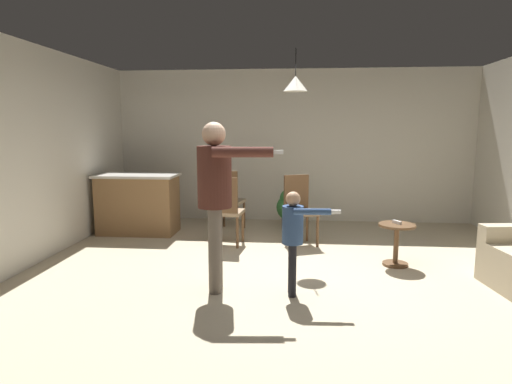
{
  "coord_description": "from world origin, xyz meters",
  "views": [
    {
      "loc": [
        0.04,
        -4.61,
        1.68
      ],
      "look_at": [
        -0.37,
        -0.09,
        1.0
      ],
      "focal_mm": 30.23,
      "sensor_mm": 36.0,
      "label": 1
    }
  ],
  "objects_px": {
    "kitchen_counter": "(138,204)",
    "potted_plant_corner": "(290,206)",
    "person_child": "(294,231)",
    "dining_chair_near_wall": "(299,207)",
    "side_table_by_couch": "(396,239)",
    "dining_chair_by_counter": "(227,208)",
    "person_adult": "(216,188)",
    "dining_chair_centre_back": "(229,198)",
    "spare_remote_on_table": "(397,222)"
  },
  "relations": [
    {
      "from": "kitchen_counter",
      "to": "person_child",
      "type": "bearing_deg",
      "value": -43.76
    },
    {
      "from": "person_child",
      "to": "spare_remote_on_table",
      "type": "relative_size",
      "value": 8.15
    },
    {
      "from": "kitchen_counter",
      "to": "potted_plant_corner",
      "type": "xyz_separation_m",
      "value": [
        2.41,
        0.54,
        -0.11
      ]
    },
    {
      "from": "person_child",
      "to": "potted_plant_corner",
      "type": "xyz_separation_m",
      "value": [
        -0.08,
        2.92,
        -0.29
      ]
    },
    {
      "from": "person_child",
      "to": "dining_chair_centre_back",
      "type": "xyz_separation_m",
      "value": [
        -1.06,
        2.66,
        -0.11
      ]
    },
    {
      "from": "kitchen_counter",
      "to": "side_table_by_couch",
      "type": "xyz_separation_m",
      "value": [
        3.74,
        -1.32,
        -0.15
      ]
    },
    {
      "from": "kitchen_counter",
      "to": "dining_chair_centre_back",
      "type": "relative_size",
      "value": 1.26
    },
    {
      "from": "kitchen_counter",
      "to": "side_table_by_couch",
      "type": "relative_size",
      "value": 2.42
    },
    {
      "from": "kitchen_counter",
      "to": "person_child",
      "type": "height_order",
      "value": "person_child"
    },
    {
      "from": "person_adult",
      "to": "kitchen_counter",
      "type": "bearing_deg",
      "value": -148.64
    },
    {
      "from": "person_adult",
      "to": "dining_chair_near_wall",
      "type": "bearing_deg",
      "value": 150.76
    },
    {
      "from": "kitchen_counter",
      "to": "dining_chair_by_counter",
      "type": "bearing_deg",
      "value": -22.36
    },
    {
      "from": "kitchen_counter",
      "to": "dining_chair_near_wall",
      "type": "bearing_deg",
      "value": -9.24
    },
    {
      "from": "side_table_by_couch",
      "to": "dining_chair_centre_back",
      "type": "bearing_deg",
      "value": 145.45
    },
    {
      "from": "person_adult",
      "to": "dining_chair_by_counter",
      "type": "relative_size",
      "value": 1.74
    },
    {
      "from": "kitchen_counter",
      "to": "person_child",
      "type": "xyz_separation_m",
      "value": [
        2.48,
        -2.38,
        0.18
      ]
    },
    {
      "from": "kitchen_counter",
      "to": "person_child",
      "type": "distance_m",
      "value": 3.44
    },
    {
      "from": "side_table_by_couch",
      "to": "dining_chair_near_wall",
      "type": "height_order",
      "value": "dining_chair_near_wall"
    },
    {
      "from": "dining_chair_by_counter",
      "to": "dining_chair_near_wall",
      "type": "bearing_deg",
      "value": 17.05
    },
    {
      "from": "side_table_by_couch",
      "to": "spare_remote_on_table",
      "type": "height_order",
      "value": "spare_remote_on_table"
    },
    {
      "from": "dining_chair_by_counter",
      "to": "person_child",
      "type": "bearing_deg",
      "value": -55.99
    },
    {
      "from": "person_child",
      "to": "dining_chair_near_wall",
      "type": "relative_size",
      "value": 1.06
    },
    {
      "from": "dining_chair_near_wall",
      "to": "spare_remote_on_table",
      "type": "bearing_deg",
      "value": 121.19
    },
    {
      "from": "person_adult",
      "to": "spare_remote_on_table",
      "type": "height_order",
      "value": "person_adult"
    },
    {
      "from": "person_child",
      "to": "spare_remote_on_table",
      "type": "bearing_deg",
      "value": 127.97
    },
    {
      "from": "dining_chair_by_counter",
      "to": "dining_chair_near_wall",
      "type": "height_order",
      "value": "same"
    },
    {
      "from": "kitchen_counter",
      "to": "side_table_by_couch",
      "type": "distance_m",
      "value": 3.96
    },
    {
      "from": "potted_plant_corner",
      "to": "spare_remote_on_table",
      "type": "height_order",
      "value": "potted_plant_corner"
    },
    {
      "from": "person_child",
      "to": "kitchen_counter",
      "type": "bearing_deg",
      "value": -136.71
    },
    {
      "from": "kitchen_counter",
      "to": "person_adult",
      "type": "xyz_separation_m",
      "value": [
        1.69,
        -2.31,
        0.6
      ]
    },
    {
      "from": "dining_chair_by_counter",
      "to": "potted_plant_corner",
      "type": "bearing_deg",
      "value": 58.41
    },
    {
      "from": "dining_chair_by_counter",
      "to": "dining_chair_centre_back",
      "type": "distance_m",
      "value": 0.91
    },
    {
      "from": "kitchen_counter",
      "to": "side_table_by_couch",
      "type": "height_order",
      "value": "kitchen_counter"
    },
    {
      "from": "side_table_by_couch",
      "to": "person_child",
      "type": "bearing_deg",
      "value": -139.71
    },
    {
      "from": "spare_remote_on_table",
      "to": "dining_chair_centre_back",
      "type": "bearing_deg",
      "value": 145.94
    },
    {
      "from": "person_child",
      "to": "dining_chair_centre_back",
      "type": "height_order",
      "value": "person_child"
    },
    {
      "from": "person_adult",
      "to": "dining_chair_near_wall",
      "type": "xyz_separation_m",
      "value": [
        0.86,
        1.9,
        -0.53
      ]
    },
    {
      "from": "side_table_by_couch",
      "to": "potted_plant_corner",
      "type": "relative_size",
      "value": 0.77
    },
    {
      "from": "kitchen_counter",
      "to": "dining_chair_near_wall",
      "type": "relative_size",
      "value": 1.26
    },
    {
      "from": "potted_plant_corner",
      "to": "person_adult",
      "type": "bearing_deg",
      "value": -104.01
    },
    {
      "from": "dining_chair_by_counter",
      "to": "person_adult",
      "type": "bearing_deg",
      "value": -78.96
    },
    {
      "from": "dining_chair_centre_back",
      "to": "dining_chair_by_counter",
      "type": "bearing_deg",
      "value": -72.64
    },
    {
      "from": "spare_remote_on_table",
      "to": "side_table_by_couch",
      "type": "bearing_deg",
      "value": -97.08
    },
    {
      "from": "person_child",
      "to": "dining_chair_centre_back",
      "type": "bearing_deg",
      "value": -161.11
    },
    {
      "from": "side_table_by_couch",
      "to": "dining_chair_by_counter",
      "type": "height_order",
      "value": "dining_chair_by_counter"
    },
    {
      "from": "dining_chair_centre_back",
      "to": "spare_remote_on_table",
      "type": "distance_m",
      "value": 2.8
    },
    {
      "from": "side_table_by_couch",
      "to": "person_adult",
      "type": "distance_m",
      "value": 2.39
    },
    {
      "from": "dining_chair_near_wall",
      "to": "potted_plant_corner",
      "type": "xyz_separation_m",
      "value": [
        -0.15,
        0.96,
        -0.17
      ]
    },
    {
      "from": "kitchen_counter",
      "to": "dining_chair_near_wall",
      "type": "xyz_separation_m",
      "value": [
        2.56,
        -0.42,
        0.07
      ]
    },
    {
      "from": "side_table_by_couch",
      "to": "potted_plant_corner",
      "type": "distance_m",
      "value": 2.29
    }
  ]
}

